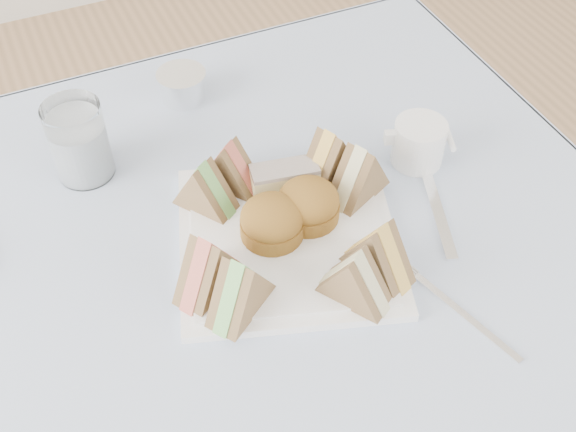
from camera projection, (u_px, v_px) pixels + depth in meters
name	position (u px, v px, depth m)	size (l,w,h in m)	color
tablecloth	(259.00, 299.00, 0.84)	(1.02, 1.02, 0.01)	silver
serving_plate	(288.00, 240.00, 0.89)	(0.27, 0.27, 0.01)	white
sandwich_fl_a	(208.00, 264.00, 0.81)	(0.09, 0.04, 0.08)	#815E48
sandwich_fl_b	(240.00, 285.00, 0.79)	(0.09, 0.04, 0.08)	#815E48
sandwich_fr_a	(379.00, 249.00, 0.83)	(0.09, 0.04, 0.08)	#815E48
sandwich_fr_b	(355.00, 276.00, 0.80)	(0.08, 0.04, 0.08)	#815E48
sandwich_bl_a	(204.00, 185.00, 0.90)	(0.08, 0.04, 0.07)	#815E48
sandwich_bl_b	(230.00, 165.00, 0.92)	(0.08, 0.04, 0.07)	#815E48
sandwich_br_a	(359.00, 171.00, 0.91)	(0.09, 0.04, 0.08)	#815E48
sandwich_br_b	(329.00, 156.00, 0.93)	(0.09, 0.04, 0.08)	#815E48
scone_left	(272.00, 221.00, 0.87)	(0.08, 0.08, 0.05)	olive
scone_right	(308.00, 204.00, 0.89)	(0.08, 0.08, 0.05)	olive
pastry_slice	(285.00, 179.00, 0.93)	(0.09, 0.03, 0.04)	#CFBD75
water_glass	(79.00, 141.00, 0.94)	(0.08, 0.08, 0.11)	white
tea_strainer	(182.00, 87.00, 1.08)	(0.07, 0.07, 0.04)	white
knife	(435.00, 204.00, 0.94)	(0.01, 0.19, 0.00)	white
fork	(466.00, 316.00, 0.82)	(0.01, 0.16, 0.00)	white
creamer_jug	(419.00, 143.00, 0.98)	(0.07, 0.07, 0.06)	white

